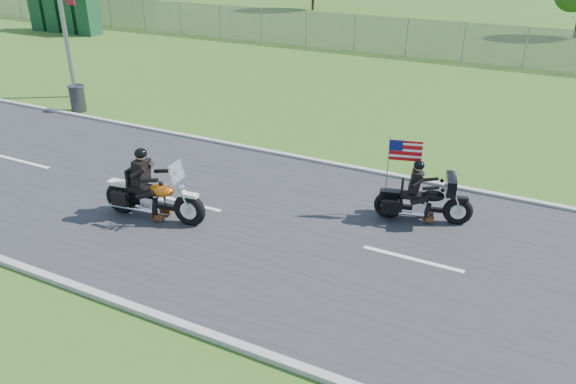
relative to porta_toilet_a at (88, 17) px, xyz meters
The scene contains 12 objects.
ground 27.83m from the porta_toilet_a, 37.69° to the right, with size 420.00×420.00×0.00m, color #355B1C.
road 27.83m from the porta_toilet_a, 37.69° to the right, with size 120.00×8.00×0.04m, color #28282B.
curb_north 25.55m from the porta_toilet_a, 30.48° to the right, with size 120.00×0.18×0.12m, color #9E9B93.
curb_south 30.47m from the porta_toilet_a, 43.74° to the right, with size 120.00×0.18×0.12m, color #9E9B93.
fence 17.26m from the porta_toilet_a, 10.01° to the left, with size 60.00×0.03×2.00m, color gray.
porta_toilet_a is the anchor object (origin of this frame).
porta_toilet_b 1.40m from the porta_toilet_a, behind, with size 1.10×1.10×2.30m, color #143F21.
porta_toilet_c 2.80m from the porta_toilet_a, behind, with size 1.10×1.10×2.30m, color #143F21.
porta_toilet_d 4.20m from the porta_toilet_a, behind, with size 1.10×1.10×2.30m, color #143F21.
motorcycle_lead 26.80m from the porta_toilet_a, 42.22° to the right, with size 2.74×0.88×1.84m.
motorcycle_follow 29.85m from the porta_toilet_a, 30.55° to the right, with size 2.31×1.05×1.96m.
trash_can 17.01m from the porta_toilet_a, 46.82° to the right, with size 0.56×0.56×0.97m, color #333337.
Camera 1 is at (6.26, -10.32, 6.55)m, focal length 35.00 mm.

